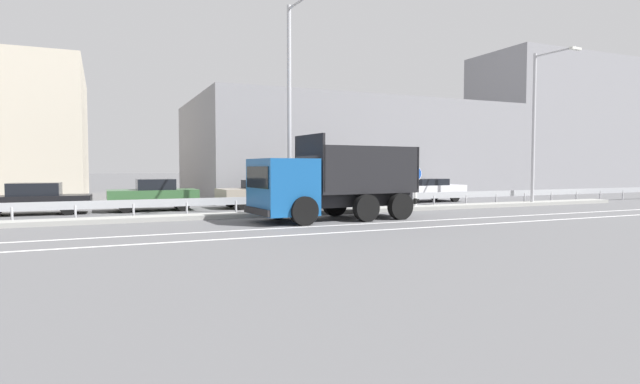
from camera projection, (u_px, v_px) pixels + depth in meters
name	position (u px, v px, depth m)	size (l,w,h in m)	color
ground_plane	(306.00, 220.00, 19.63)	(320.00, 320.00, 0.00)	#565659
lane_strip_0	(357.00, 224.00, 18.04)	(70.95, 0.16, 0.01)	silver
lane_strip_1	(383.00, 230.00, 16.41)	(70.95, 0.16, 0.01)	silver
median_island	(288.00, 213.00, 21.47)	(39.02, 1.10, 0.18)	gray
median_guardrail	(281.00, 201.00, 22.24)	(70.95, 0.09, 0.78)	#9EA0A5
dump_truck	(317.00, 189.00, 19.23)	(6.78, 3.12, 3.31)	#144C8C
median_road_sign	(415.00, 187.00, 24.05)	(0.72, 0.16, 2.11)	white
street_lamp_2	(291.00, 99.00, 21.20)	(0.71, 2.36, 8.96)	#ADADB2
street_lamp_3	(537.00, 120.00, 26.93)	(0.71, 2.60, 8.21)	#ADADB2
parked_car_3	(32.00, 199.00, 21.66)	(4.81, 1.95, 1.39)	black
parked_car_4	(154.00, 195.00, 23.71)	(4.06, 2.01, 1.51)	#335B33
parked_car_5	(261.00, 193.00, 25.63)	(4.45, 2.32, 1.41)	gray
parked_car_6	(340.00, 191.00, 27.84)	(4.05, 1.81, 1.52)	gray
parked_car_7	(425.00, 190.00, 29.79)	(5.00, 2.24, 1.39)	silver
background_building_1	(348.00, 151.00, 37.22)	(22.71, 13.46, 6.57)	gray
background_building_2	(554.00, 124.00, 50.50)	(16.23, 8.19, 12.94)	gray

